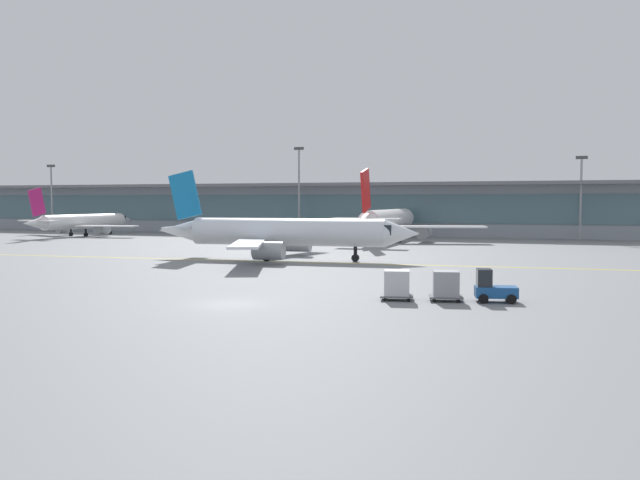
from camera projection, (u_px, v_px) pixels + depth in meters
ground_plane at (229, 304)px, 40.33m from camera, size 400.00×400.00×0.00m
taxiway_centreline_stripe at (281, 262)px, 68.08m from camera, size 109.75×8.18×0.01m
terminal_concourse at (432, 209)px, 117.66m from camera, size 220.95×11.00×9.60m
gate_airplane_0 at (83, 222)px, 116.51m from camera, size 23.93×25.86×8.56m
gate_airplane_1 at (388, 221)px, 101.24m from camera, size 30.55×32.79×10.88m
taxiing_regional_jet at (284, 233)px, 69.89m from camera, size 29.56×27.42×9.79m
baggage_tug at (492, 288)px, 41.09m from camera, size 2.82×2.03×2.10m
cargo_dolly_lead at (446, 285)px, 41.46m from camera, size 2.37×1.97×1.94m
cargo_dolly_trailing at (397, 284)px, 41.87m from camera, size 2.37×1.97×1.94m
apron_light_mast_0 at (52, 195)px, 132.70m from camera, size 1.80×0.36×13.68m
apron_light_mast_1 at (299, 188)px, 117.45m from camera, size 1.80×0.36×16.01m
apron_light_mast_2 at (581, 194)px, 103.89m from camera, size 1.80×0.36×13.50m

